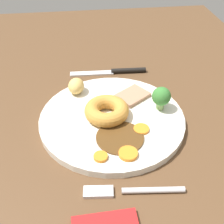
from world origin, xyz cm
name	(u,v)px	position (x,y,z in cm)	size (l,w,h in cm)	color
dining_table	(116,117)	(0.00, 0.00, 1.80)	(120.00, 84.00, 3.60)	brown
dinner_plate	(112,119)	(-3.50, 1.37, 4.30)	(27.89, 27.89, 1.40)	silver
gravy_pool	(120,137)	(-9.72, 0.76, 5.15)	(8.49, 8.49, 0.30)	#563819
meat_slice_main	(132,96)	(2.11, -3.62, 5.40)	(6.43, 4.84, 0.80)	tan
yorkshire_pudding	(107,111)	(-3.41, 2.38, 6.39)	(8.49, 8.49, 2.78)	#C68938
roast_potato_left	(76,86)	(5.42, 7.88, 6.60)	(4.12, 3.33, 3.20)	#D8B260
carrot_coin_front	(141,129)	(-8.10, -3.41, 5.22)	(2.85, 2.85, 0.44)	orange
carrot_coin_back	(127,154)	(-13.85, 0.21, 5.31)	(3.20, 3.20, 0.61)	orange
carrot_coin_side	(101,157)	(-13.93, 4.56, 5.28)	(2.34, 2.34, 0.56)	orange
broccoli_floret	(161,97)	(-2.30, -8.39, 7.81)	(3.69, 3.69, 4.80)	#8CB766
fork	(131,191)	(-20.15, 0.66, 3.99)	(2.95, 15.32, 0.90)	silver
knife	(115,72)	(14.56, -1.64, 4.05)	(2.25, 18.55, 1.20)	black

